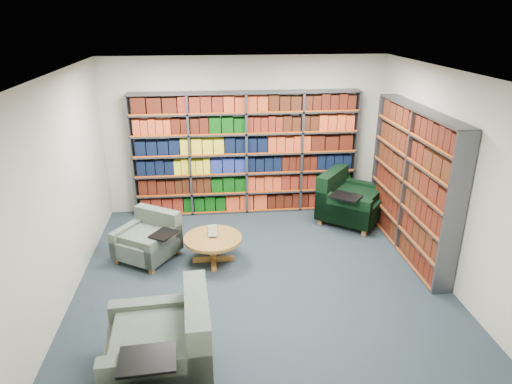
{
  "coord_description": "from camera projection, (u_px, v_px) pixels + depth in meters",
  "views": [
    {
      "loc": [
        -0.63,
        -5.5,
        3.47
      ],
      "look_at": [
        0.0,
        0.6,
        1.05
      ],
      "focal_mm": 32.0,
      "sensor_mm": 36.0,
      "label": 1
    }
  ],
  "objects": [
    {
      "name": "chair_green_right",
      "position": [
        346.0,
        202.0,
        8.05
      ],
      "size": [
        1.36,
        1.37,
        0.89
      ],
      "color": "black",
      "rests_on": "ground"
    },
    {
      "name": "bookshelf_right",
      "position": [
        412.0,
        183.0,
        6.8
      ],
      "size": [
        0.28,
        2.5,
        2.2
      ],
      "color": "#47494F",
      "rests_on": "ground"
    },
    {
      "name": "chair_teal_left",
      "position": [
        150.0,
        240.0,
        6.87
      ],
      "size": [
        1.06,
        1.06,
        0.7
      ],
      "color": "#092D39",
      "rests_on": "ground"
    },
    {
      "name": "bookshelf_back",
      "position": [
        246.0,
        154.0,
        8.19
      ],
      "size": [
        4.0,
        0.28,
        2.2
      ],
      "color": "#47494F",
      "rests_on": "ground"
    },
    {
      "name": "coffee_table",
      "position": [
        213.0,
        242.0,
        6.7
      ],
      "size": [
        0.85,
        0.85,
        0.6
      ],
      "color": "olive",
      "rests_on": "ground"
    },
    {
      "name": "chair_teal_front",
      "position": [
        169.0,
        348.0,
        4.52
      ],
      "size": [
        1.07,
        1.23,
        0.92
      ],
      "color": "#092D39",
      "rests_on": "ground"
    },
    {
      "name": "room_shell",
      "position": [
        261.0,
        184.0,
        5.91
      ],
      "size": [
        5.02,
        5.02,
        2.82
      ],
      "color": "black",
      "rests_on": "ground"
    }
  ]
}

